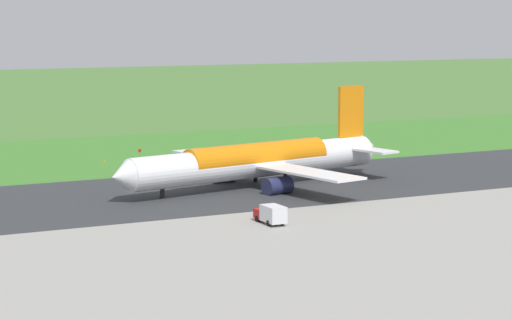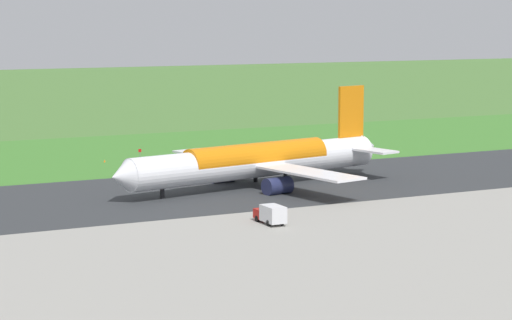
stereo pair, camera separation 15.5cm
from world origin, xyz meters
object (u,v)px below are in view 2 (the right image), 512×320
object	(u,v)px
airliner_main	(258,161)
no_stopping_sign	(140,154)
service_truck_baggage	(271,214)
traffic_cone_orange	(105,161)

from	to	relation	value
airliner_main	no_stopping_sign	xyz separation A→B (m)	(6.82, -37.39, -2.93)
service_truck_baggage	traffic_cone_orange	distance (m)	67.16
airliner_main	no_stopping_sign	world-z (taller)	airliner_main
airliner_main	traffic_cone_orange	bearing A→B (deg)	-70.82
airliner_main	service_truck_baggage	distance (m)	30.97
no_stopping_sign	traffic_cone_orange	bearing A→B (deg)	-12.24
airliner_main	no_stopping_sign	distance (m)	38.12
service_truck_baggage	airliner_main	bearing A→B (deg)	-113.42
traffic_cone_orange	airliner_main	bearing A→B (deg)	109.18
airliner_main	traffic_cone_orange	xyz separation A→B (m)	(13.51, -38.84, -4.08)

